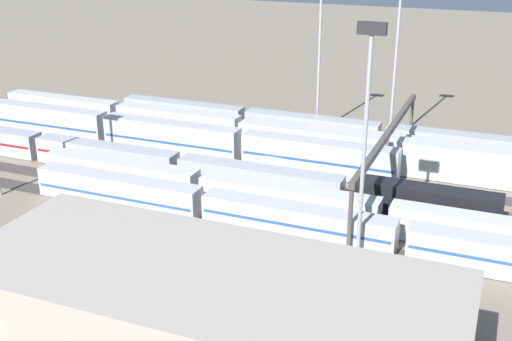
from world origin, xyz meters
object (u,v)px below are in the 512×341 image
(train_on_track_2, at_px, (478,166))
(train_on_track_6, at_px, (373,215))
(light_mast_3, at_px, (366,115))
(signal_gantry, at_px, (388,137))
(light_mast_2, at_px, (320,36))
(train_on_track_3, at_px, (171,137))
(light_mast_0, at_px, (399,23))
(train_on_track_5, at_px, (165,165))
(train_on_track_7, at_px, (382,236))
(train_on_track_1, at_px, (311,137))
(maintenance_shed, at_px, (207,335))
(train_on_track_0, at_px, (374,135))

(train_on_track_2, bearing_deg, train_on_track_6, 62.77)
(light_mast_3, relative_size, signal_gantry, 0.64)
(light_mast_2, xyz_separation_m, light_mast_3, (-17.31, 41.34, -0.36))
(train_on_track_3, distance_m, light_mast_0, 39.50)
(train_on_track_5, height_order, train_on_track_3, train_on_track_3)
(train_on_track_6, relative_size, light_mast_3, 3.55)
(train_on_track_5, height_order, train_on_track_6, same)
(train_on_track_6, height_order, signal_gantry, signal_gantry)
(train_on_track_7, relative_size, train_on_track_6, 1.00)
(train_on_track_1, relative_size, maintenance_shed, 3.24)
(maintenance_shed, bearing_deg, train_on_track_1, -80.08)
(train_on_track_1, relative_size, light_mast_2, 4.58)
(train_on_track_3, xyz_separation_m, train_on_track_6, (-35.40, 15.00, -0.51))
(train_on_track_7, xyz_separation_m, light_mast_2, (19.37, -38.60, 14.68))
(train_on_track_6, bearing_deg, train_on_track_3, -22.96)
(train_on_track_0, bearing_deg, train_on_track_5, 45.79)
(train_on_track_5, bearing_deg, train_on_track_7, 163.11)
(train_on_track_3, relative_size, light_mast_3, 2.80)
(light_mast_0, distance_m, signal_gantry, 23.39)
(train_on_track_2, relative_size, train_on_track_6, 0.79)
(train_on_track_7, distance_m, light_mast_0, 41.79)
(train_on_track_0, xyz_separation_m, light_mast_3, (-6.55, 37.74, 14.31))
(train_on_track_2, relative_size, maintenance_shed, 1.93)
(train_on_track_0, distance_m, train_on_track_6, 30.68)
(train_on_track_5, distance_m, train_on_track_3, 11.04)
(light_mast_3, bearing_deg, maintenance_shed, 77.51)
(train_on_track_7, bearing_deg, light_mast_2, -63.35)
(train_on_track_2, bearing_deg, train_on_track_7, 72.04)
(train_on_track_1, bearing_deg, train_on_track_2, 169.05)
(train_on_track_1, distance_m, light_mast_0, 22.20)
(train_on_track_1, bearing_deg, train_on_track_5, 52.75)
(signal_gantry, bearing_deg, train_on_track_1, -40.77)
(train_on_track_3, bearing_deg, light_mast_2, -134.41)
(train_on_track_1, height_order, signal_gantry, signal_gantry)
(train_on_track_3, height_order, train_on_track_2, same)
(light_mast_3, height_order, signal_gantry, light_mast_3)
(train_on_track_0, distance_m, maintenance_shed, 62.92)
(train_on_track_1, xyz_separation_m, light_mast_3, (-15.67, 32.74, 14.38))
(light_mast_3, bearing_deg, train_on_track_7, -126.98)
(light_mast_2, bearing_deg, light_mast_0, 174.37)
(maintenance_shed, bearing_deg, train_on_track_6, -99.39)
(train_on_track_3, distance_m, maintenance_shed, 56.51)
(train_on_track_3, height_order, train_on_track_0, train_on_track_3)
(signal_gantry, bearing_deg, train_on_track_5, 14.17)
(train_on_track_7, xyz_separation_m, light_mast_0, (6.50, -37.33, 17.62))
(train_on_track_0, xyz_separation_m, maintenance_shed, (-1.00, 62.82, 3.45))
(train_on_track_7, height_order, train_on_track_0, same)
(train_on_track_3, xyz_separation_m, signal_gantry, (-34.36, 2.50, 5.13))
(train_on_track_2, bearing_deg, train_on_track_1, -10.95)
(train_on_track_0, height_order, light_mast_0, light_mast_0)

